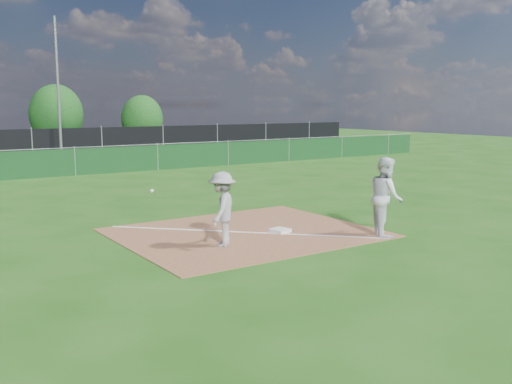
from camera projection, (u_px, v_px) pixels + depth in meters
ground at (115, 189)px, 21.44m from camera, size 90.00×90.00×0.00m
infield_dirt at (245, 233)px, 14.06m from camera, size 6.00×5.00×0.02m
foul_line at (245, 232)px, 14.06m from camera, size 5.01×5.01×0.01m
green_fence at (75, 162)px, 25.45m from camera, size 44.00×0.05×1.20m
black_fence at (32, 145)px, 31.96m from camera, size 46.00×0.04×1.80m
parking_lot at (14, 155)px, 36.19m from camera, size 46.00×9.00×0.01m
light_pole at (58, 89)px, 32.07m from camera, size 0.16×0.16×8.00m
first_base at (280, 230)px, 14.08m from camera, size 0.49×0.49×0.09m
play_at_first at (222, 209)px, 12.60m from camera, size 2.24×1.20×1.67m
runner at (386, 196)px, 13.67m from camera, size 1.10×1.17×1.91m
car_right at (69, 141)px, 38.08m from camera, size 5.15×2.37×1.46m
tree_mid at (56, 114)px, 43.02m from camera, size 3.95×3.95×4.69m
tree_right at (142, 119)px, 45.47m from camera, size 3.30×3.30×3.91m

